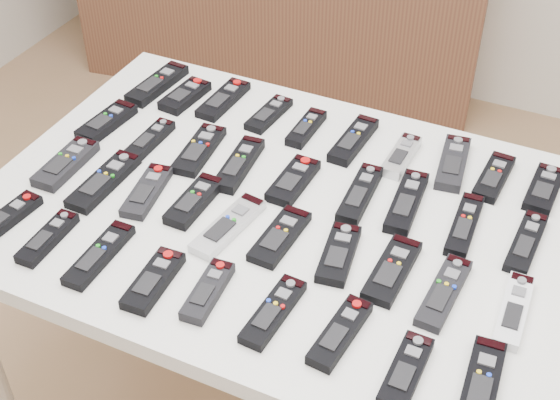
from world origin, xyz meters
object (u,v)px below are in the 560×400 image
at_px(remote_17, 464,225).
at_px(remote_32, 153,280).
at_px(remote_5, 353,140).
at_px(remote_31, 99,255).
at_px(remote_15, 360,194).
at_px(remote_36, 406,371).
at_px(remote_0, 157,84).
at_px(remote_7, 453,163).
at_px(remote_19, 66,164).
at_px(table, 280,228).
at_px(remote_30, 48,238).
at_px(remote_11, 150,140).
at_px(remote_8, 494,177).
at_px(remote_18, 526,243).
at_px(remote_34, 273,312).
at_px(remote_35, 340,333).
at_px(remote_2, 223,99).
at_px(remote_16, 407,202).
at_px(remote_20, 104,181).
at_px(remote_25, 339,254).
at_px(remote_23, 228,226).
at_px(remote_24, 280,236).
at_px(remote_33, 208,291).
at_px(remote_13, 239,164).
at_px(remote_1, 185,96).
at_px(remote_14, 293,181).
at_px(remote_21, 147,191).
at_px(remote_10, 107,122).
at_px(remote_9, 544,189).
at_px(remote_27, 444,292).
at_px(remote_6, 401,156).
at_px(remote_28, 514,310).
at_px(remote_29, 5,219).

relative_size(remote_17, remote_32, 1.18).
distance_m(remote_5, remote_31, 0.65).
xyz_separation_m(remote_15, remote_36, (0.23, -0.40, -0.00)).
bearing_deg(remote_31, remote_0, 111.41).
height_order(remote_7, remote_19, same).
height_order(table, remote_30, remote_30).
bearing_deg(remote_11, remote_8, 15.86).
relative_size(remote_18, remote_34, 1.05).
bearing_deg(remote_35, remote_2, 138.83).
distance_m(remote_8, remote_18, 0.21).
xyz_separation_m(remote_8, remote_16, (-0.15, -0.16, 0.00)).
bearing_deg(remote_11, remote_20, -91.11).
height_order(remote_25, remote_31, remote_25).
height_order(remote_23, remote_24, remote_23).
height_order(remote_25, remote_33, same).
xyz_separation_m(remote_16, remote_23, (-0.31, -0.23, -0.00)).
relative_size(remote_13, remote_24, 1.11).
relative_size(remote_1, remote_14, 0.92).
distance_m(remote_7, remote_21, 0.68).
bearing_deg(remote_10, remote_35, -20.84).
xyz_separation_m(remote_2, remote_9, (0.80, -0.02, -0.00)).
height_order(remote_15, remote_36, remote_15).
distance_m(remote_20, remote_27, 0.76).
bearing_deg(remote_31, remote_6, 51.82).
relative_size(remote_28, remote_32, 1.13).
height_order(remote_8, remote_19, remote_19).
bearing_deg(remote_34, remote_30, -174.67).
distance_m(remote_0, remote_16, 0.75).
bearing_deg(remote_7, remote_13, -161.72).
bearing_deg(remote_36, remote_28, 58.45).
relative_size(remote_6, remote_33, 1.01).
height_order(remote_10, remote_27, remote_10).
distance_m(remote_7, remote_36, 0.60).
relative_size(remote_6, remote_9, 0.97).
relative_size(remote_15, remote_29, 1.10).
relative_size(remote_0, remote_8, 1.21).
bearing_deg(remote_20, remote_0, 106.47).
xyz_separation_m(remote_8, remote_35, (-0.14, -0.56, 0.00)).
height_order(remote_20, remote_30, same).
bearing_deg(remote_18, remote_13, -175.95).
height_order(remote_31, remote_34, same).
height_order(remote_1, remote_28, remote_1).
xyz_separation_m(remote_18, remote_34, (-0.38, -0.38, 0.00)).
distance_m(remote_13, remote_29, 0.51).
distance_m(remote_6, remote_35, 0.55).
bearing_deg(remote_21, remote_27, -10.82).
xyz_separation_m(remote_0, remote_14, (0.48, -0.22, -0.00)).
bearing_deg(remote_32, remote_11, 120.35).
bearing_deg(remote_18, remote_16, 178.69).
bearing_deg(remote_33, remote_20, 148.05).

